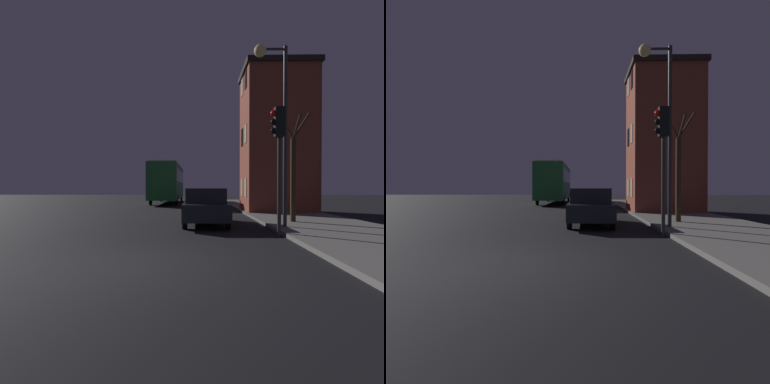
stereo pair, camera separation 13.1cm
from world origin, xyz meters
TOP-DOWN VIEW (x-y plane):
  - ground_plane at (0.00, 0.00)m, footprint 120.00×120.00m
  - brick_building at (6.13, 12.82)m, footprint 4.26×3.92m
  - streetlamp at (4.00, 5.01)m, footprint 1.19×0.45m
  - traffic_light at (3.73, 3.50)m, footprint 0.43×0.24m
  - bare_tree at (5.18, 6.59)m, footprint 0.93×0.92m
  - bus at (-1.70, 23.95)m, footprint 2.50×11.47m
  - car_near_lane at (1.56, 6.46)m, footprint 1.75×4.17m
  - car_mid_lane at (1.88, 15.56)m, footprint 1.75×4.70m
  - car_far_lane at (2.02, 23.56)m, footprint 1.74×4.19m

SIDE VIEW (x-z plane):
  - ground_plane at x=0.00m, z-range 0.00..0.00m
  - car_far_lane at x=2.02m, z-range 0.03..1.43m
  - car_near_lane at x=1.56m, z-range 0.02..1.52m
  - car_mid_lane at x=1.88m, z-range 0.05..1.52m
  - bare_tree at x=5.18m, z-range -0.05..4.26m
  - bus at x=-1.70m, z-range 0.35..4.15m
  - traffic_light at x=3.73m, z-range 0.88..4.88m
  - brick_building at x=6.13m, z-range 0.15..8.88m
  - streetlamp at x=4.00m, z-range 1.42..7.94m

